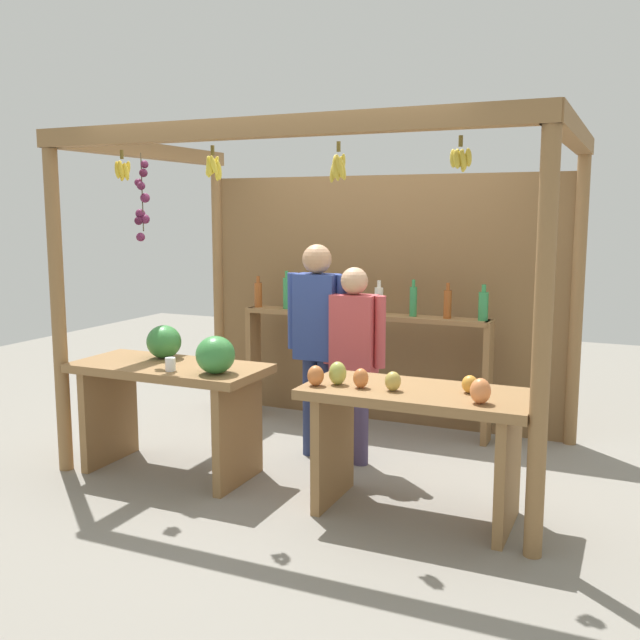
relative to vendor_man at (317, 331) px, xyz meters
The scene contains 7 objects.
ground_plane 0.98m from the vendor_man, 18.71° to the left, with size 12.00×12.00×0.00m, color gray.
market_stall 0.69m from the vendor_man, 79.57° to the left, with size 3.41×2.22×2.40m.
fruit_counter_left 1.12m from the vendor_man, 135.24° to the right, with size 1.38×0.65×1.04m.
fruit_counter_right 1.31m from the vendor_man, 37.43° to the right, with size 1.38×0.64×0.94m.
bottle_shelf_unit 0.84m from the vendor_man, 86.31° to the left, with size 2.19×0.22×1.34m.
vendor_man is the anchor object (origin of this frame).
vendor_woman 0.34m from the vendor_man, ahead, with size 0.48×0.20×1.46m.
Camera 1 is at (2.10, -4.91, 1.85)m, focal length 40.65 mm.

